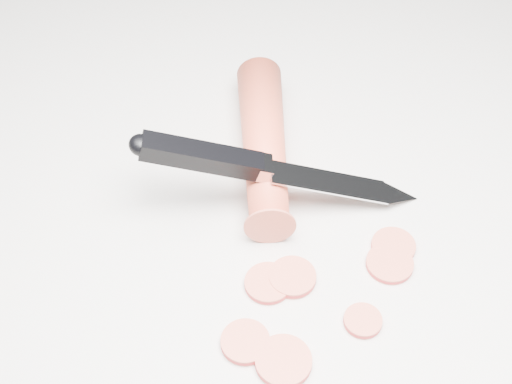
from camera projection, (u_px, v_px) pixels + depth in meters
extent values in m
plane|color=beige|center=(285.00, 256.00, 0.57)|extent=(2.40, 2.40, 0.00)
cylinder|color=red|center=(264.00, 143.00, 0.62)|extent=(0.07, 0.19, 0.04)
cylinder|color=#CD533D|center=(283.00, 361.00, 0.50)|extent=(0.04, 0.04, 0.01)
cylinder|color=#CD533D|center=(268.00, 283.00, 0.55)|extent=(0.04, 0.04, 0.01)
cylinder|color=#CD533D|center=(292.00, 277.00, 0.55)|extent=(0.04, 0.04, 0.01)
cylinder|color=#CD533D|center=(390.00, 264.00, 0.56)|extent=(0.04, 0.04, 0.01)
cylinder|color=#CD533D|center=(393.00, 246.00, 0.57)|extent=(0.04, 0.04, 0.01)
cylinder|color=#CD533D|center=(245.00, 342.00, 0.52)|extent=(0.04, 0.04, 0.01)
cylinder|color=#CD533D|center=(363.00, 321.00, 0.53)|extent=(0.03, 0.03, 0.01)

